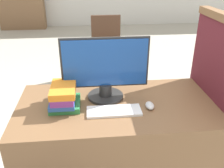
{
  "coord_description": "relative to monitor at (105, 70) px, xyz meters",
  "views": [
    {
      "loc": [
        -0.17,
        -1.11,
        1.62
      ],
      "look_at": [
        -0.03,
        0.32,
        0.92
      ],
      "focal_mm": 40.0,
      "sensor_mm": 36.0,
      "label": 1
    }
  ],
  "objects": [
    {
      "name": "monitor",
      "position": [
        0.0,
        0.0,
        0.0
      ],
      "size": [
        0.6,
        0.25,
        0.44
      ],
      "color": "#282828",
      "rests_on": "desk"
    },
    {
      "name": "book_stack",
      "position": [
        -0.28,
        -0.1,
        -0.14
      ],
      "size": [
        0.2,
        0.27,
        0.15
      ],
      "color": "#2D7F42",
      "rests_on": "desk"
    },
    {
      "name": "keyboard",
      "position": [
        0.04,
        -0.2,
        -0.21
      ],
      "size": [
        0.35,
        0.13,
        0.02
      ],
      "color": "white",
      "rests_on": "desk"
    },
    {
      "name": "mouse",
      "position": [
        0.28,
        -0.17,
        -0.2
      ],
      "size": [
        0.06,
        0.09,
        0.04
      ],
      "color": "silver",
      "rests_on": "desk"
    },
    {
      "name": "far_chair",
      "position": [
        0.17,
        2.05,
        -0.45
      ],
      "size": [
        0.44,
        0.44,
        0.92
      ],
      "rotation": [
        0.0,
        0.0,
        -0.43
      ],
      "color": "#4C3323",
      "rests_on": "ground_plane"
    },
    {
      "name": "desk",
      "position": [
        0.07,
        -0.1,
        -0.59
      ],
      "size": [
        1.35,
        0.71,
        0.75
      ],
      "color": "brown",
      "rests_on": "ground_plane"
    },
    {
      "name": "carrel_divider",
      "position": [
        0.77,
        -0.08,
        -0.29
      ],
      "size": [
        0.07,
        0.74,
        1.33
      ],
      "color": "#5B1E28",
      "rests_on": "ground_plane"
    }
  ]
}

